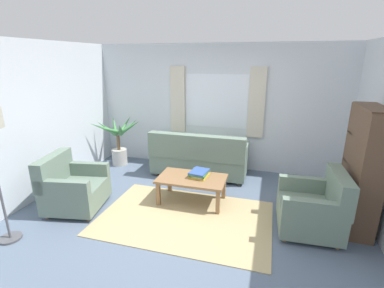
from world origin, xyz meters
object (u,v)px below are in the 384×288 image
(book_stack_on_table, at_px, (199,173))
(bookshelf, at_px, (360,169))
(potted_plant, at_px, (118,141))
(armchair_right, at_px, (315,208))
(couch, at_px, (199,158))
(coffee_table, at_px, (192,181))
(armchair_left, at_px, (72,187))

(book_stack_on_table, height_order, bookshelf, bookshelf)
(potted_plant, bearing_deg, bookshelf, -15.25)
(armchair_right, bearing_deg, book_stack_on_table, -105.66)
(couch, xyz_separation_m, coffee_table, (0.17, -1.11, 0.01))
(armchair_right, xyz_separation_m, potted_plant, (-3.87, 1.49, 0.20))
(coffee_table, relative_size, book_stack_on_table, 3.01)
(armchair_left, xyz_separation_m, potted_plant, (-0.27, 1.88, 0.20))
(book_stack_on_table, bearing_deg, potted_plant, 152.90)
(coffee_table, xyz_separation_m, bookshelf, (2.38, -0.02, 0.49))
(armchair_right, height_order, bookshelf, bookshelf)
(armchair_left, bearing_deg, armchair_right, -94.38)
(armchair_left, bearing_deg, couch, -51.74)
(armchair_right, distance_m, book_stack_on_table, 1.79)
(armchair_right, xyz_separation_m, book_stack_on_table, (-1.73, 0.40, 0.14))
(couch, bearing_deg, armchair_left, 48.84)
(potted_plant, bearing_deg, coffee_table, -30.12)
(armchair_right, distance_m, bookshelf, 0.81)
(armchair_right, bearing_deg, couch, -128.03)
(couch, relative_size, potted_plant, 1.69)
(armchair_right, distance_m, coffee_table, 1.86)
(couch, distance_m, bookshelf, 2.84)
(armchair_right, bearing_deg, armchair_left, -86.41)
(book_stack_on_table, relative_size, potted_plant, 0.33)
(couch, height_order, book_stack_on_table, couch)
(potted_plant, xyz_separation_m, bookshelf, (4.41, -1.20, 0.33))
(couch, height_order, armchair_left, couch)
(book_stack_on_table, bearing_deg, armchair_right, -13.05)
(armchair_left, xyz_separation_m, armchair_right, (3.60, 0.39, 0.00))
(couch, bearing_deg, armchair_right, 144.58)
(armchair_right, bearing_deg, coffee_table, -102.34)
(potted_plant, bearing_deg, armchair_right, -21.11)
(couch, xyz_separation_m, potted_plant, (-1.86, 0.06, 0.18))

